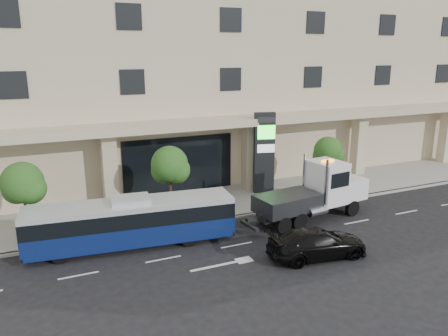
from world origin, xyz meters
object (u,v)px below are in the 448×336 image
at_px(signage_pylon, 264,152).
at_px(city_bus, 132,221).
at_px(black_sedan, 317,243).
at_px(tow_truck, 317,193).

bearing_deg(signage_pylon, city_bus, -140.91).
height_order(city_bus, black_sedan, city_bus).
relative_size(city_bus, signage_pylon, 1.89).
xyz_separation_m(city_bus, black_sedan, (8.09, -4.97, -0.64)).
distance_m(city_bus, signage_pylon, 11.68).
relative_size(tow_truck, signage_pylon, 1.51).
bearing_deg(black_sedan, signage_pylon, -6.52).
bearing_deg(black_sedan, city_bus, 65.62).
bearing_deg(city_bus, black_sedan, -25.47).
bearing_deg(city_bus, tow_truck, 3.55).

